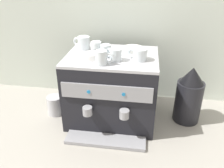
% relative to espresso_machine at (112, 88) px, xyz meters
% --- Properties ---
extents(ground_plane, '(4.00, 4.00, 0.00)m').
position_rel_espresso_machine_xyz_m(ground_plane, '(0.00, 0.00, -0.22)').
color(ground_plane, '#9E998E').
extents(tiled_backsplash_wall, '(2.80, 0.03, 1.16)m').
position_rel_espresso_machine_xyz_m(tiled_backsplash_wall, '(0.00, 0.34, 0.36)').
color(tiled_backsplash_wall, silver).
rests_on(tiled_backsplash_wall, ground_plane).
extents(espresso_machine, '(0.56, 0.54, 0.45)m').
position_rel_espresso_machine_xyz_m(espresso_machine, '(0.00, 0.00, 0.00)').
color(espresso_machine, black).
rests_on(espresso_machine, ground_plane).
extents(ceramic_cup_0, '(0.10, 0.06, 0.08)m').
position_rel_espresso_machine_xyz_m(ceramic_cup_0, '(-0.03, -0.15, 0.27)').
color(ceramic_cup_0, silver).
rests_on(ceramic_cup_0, espresso_machine).
extents(ceramic_cup_1, '(0.08, 0.09, 0.07)m').
position_rel_espresso_machine_xyz_m(ceramic_cup_1, '(0.03, -0.08, 0.26)').
color(ceramic_cup_1, silver).
rests_on(ceramic_cup_1, espresso_machine).
extents(ceramic_cup_2, '(0.12, 0.08, 0.07)m').
position_rel_espresso_machine_xyz_m(ceramic_cup_2, '(0.17, -0.05, 0.26)').
color(ceramic_cup_2, silver).
rests_on(ceramic_cup_2, espresso_machine).
extents(ceramic_cup_3, '(0.10, 0.07, 0.07)m').
position_rel_espresso_machine_xyz_m(ceramic_cup_3, '(-0.10, 0.03, 0.26)').
color(ceramic_cup_3, silver).
rests_on(ceramic_cup_3, espresso_machine).
extents(ceramic_cup_4, '(0.08, 0.09, 0.07)m').
position_rel_espresso_machine_xyz_m(ceramic_cup_4, '(-0.03, -0.02, 0.26)').
color(ceramic_cup_4, silver).
rests_on(ceramic_cup_4, espresso_machine).
extents(ceramic_cup_5, '(0.12, 0.08, 0.08)m').
position_rel_espresso_machine_xyz_m(ceramic_cup_5, '(-0.20, 0.10, 0.27)').
color(ceramic_cup_5, silver).
rests_on(ceramic_cup_5, espresso_machine).
extents(ceramic_bowl_0, '(0.10, 0.10, 0.03)m').
position_rel_espresso_machine_xyz_m(ceramic_bowl_0, '(-0.11, -0.07, 0.24)').
color(ceramic_bowl_0, white).
rests_on(ceramic_bowl_0, espresso_machine).
extents(ceramic_bowl_1, '(0.13, 0.13, 0.04)m').
position_rel_espresso_machine_xyz_m(ceramic_bowl_1, '(0.12, 0.06, 0.24)').
color(ceramic_bowl_1, white).
rests_on(ceramic_bowl_1, espresso_machine).
extents(coffee_grinder, '(0.17, 0.17, 0.38)m').
position_rel_espresso_machine_xyz_m(coffee_grinder, '(0.50, 0.04, -0.04)').
color(coffee_grinder, black).
rests_on(coffee_grinder, ground_plane).
extents(milk_pitcher, '(0.11, 0.11, 0.13)m').
position_rel_espresso_machine_xyz_m(milk_pitcher, '(-0.40, -0.02, -0.15)').
color(milk_pitcher, '#B7B7BC').
rests_on(milk_pitcher, ground_plane).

